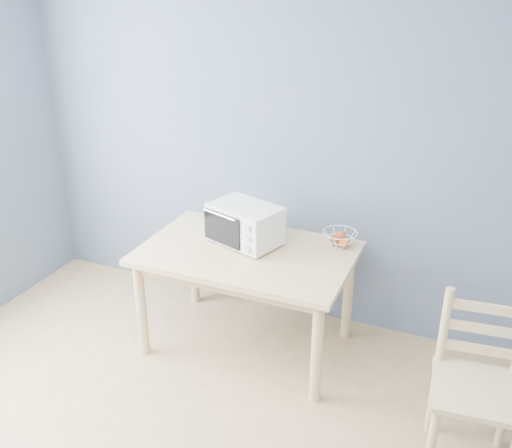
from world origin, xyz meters
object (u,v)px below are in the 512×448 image
at_px(fruit_basket, 340,238).
at_px(dining_chair, 476,388).
at_px(toaster_oven, 243,223).
at_px(dining_table, 247,264).

distance_m(fruit_basket, dining_chair, 1.29).
bearing_deg(fruit_basket, toaster_oven, -162.24).
xyz_separation_m(fruit_basket, dining_chair, (0.96, -0.79, -0.34)).
relative_size(dining_table, toaster_oven, 2.58).
distance_m(dining_table, fruit_basket, 0.65).
bearing_deg(dining_chair, toaster_oven, 154.10).
height_order(toaster_oven, fruit_basket, toaster_oven).
bearing_deg(toaster_oven, fruit_basket, 36.09).
distance_m(toaster_oven, dining_chair, 1.74).
xyz_separation_m(toaster_oven, fruit_basket, (0.63, 0.20, -0.09)).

